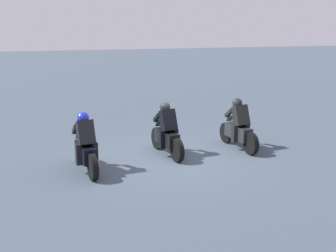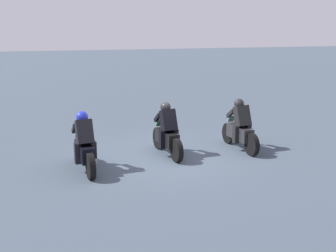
{
  "view_description": "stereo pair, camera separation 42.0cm",
  "coord_description": "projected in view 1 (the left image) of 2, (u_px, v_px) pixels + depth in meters",
  "views": [
    {
      "loc": [
        -10.48,
        4.06,
        3.52
      ],
      "look_at": [
        -0.04,
        -0.02,
        0.9
      ],
      "focal_mm": 44.79,
      "sensor_mm": 36.0,
      "label": 1
    },
    {
      "loc": [
        -10.63,
        3.67,
        3.52
      ],
      "look_at": [
        -0.04,
        -0.02,
        0.9
      ],
      "focal_mm": 44.79,
      "sensor_mm": 36.0,
      "label": 2
    }
  ],
  "objects": [
    {
      "name": "ground_plane",
      "position": [
        167.0,
        157.0,
        11.75
      ],
      "size": [
        120.0,
        120.0,
        0.0
      ],
      "primitive_type": "plane",
      "color": "#3F4C59"
    },
    {
      "name": "rider_lane_a",
      "position": [
        239.0,
        128.0,
        12.46
      ],
      "size": [
        2.04,
        0.54,
        1.51
      ],
      "rotation": [
        0.0,
        0.0,
        0.01
      ],
      "color": "black",
      "rests_on": "ground_plane"
    },
    {
      "name": "rider_lane_b",
      "position": [
        167.0,
        134.0,
        11.81
      ],
      "size": [
        2.04,
        0.55,
        1.51
      ],
      "rotation": [
        0.0,
        0.0,
        0.04
      ],
      "color": "black",
      "rests_on": "ground_plane"
    },
    {
      "name": "rider_lane_c",
      "position": [
        86.0,
        147.0,
        10.44
      ],
      "size": [
        2.04,
        0.55,
        1.51
      ],
      "rotation": [
        0.0,
        0.0,
        0.05
      ],
      "color": "black",
      "rests_on": "ground_plane"
    }
  ]
}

